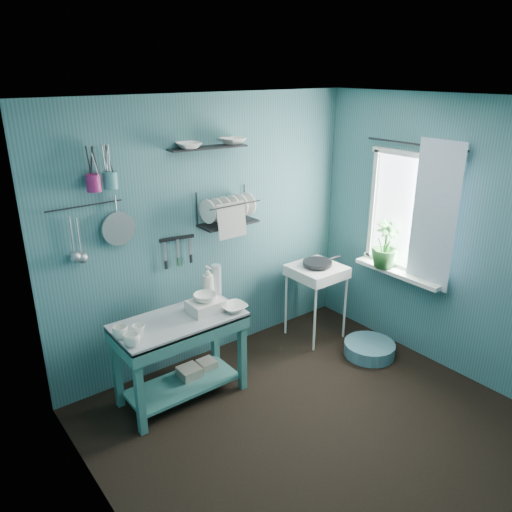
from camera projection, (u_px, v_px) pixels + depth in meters
floor at (316, 427)px, 3.98m from camera, size 3.20×3.20×0.00m
ceiling at (333, 101)px, 3.10m from camera, size 3.20×3.20×0.00m
wall_back at (209, 233)px, 4.65m from camera, size 3.20×0.00×3.20m
wall_left at (107, 360)px, 2.63m from camera, size 0.00×3.00×3.00m
wall_right at (451, 240)px, 4.46m from camera, size 0.00×3.00×3.00m
work_counter at (181, 359)px, 4.23m from camera, size 1.08×0.56×0.76m
mug_left at (132, 340)px, 3.69m from camera, size 0.12×0.12×0.10m
mug_mid at (139, 331)px, 3.82m from camera, size 0.14×0.14×0.09m
mug_right at (121, 332)px, 3.80m from camera, size 0.17×0.17×0.10m
wash_tub at (205, 306)px, 4.21m from camera, size 0.28×0.22×0.10m
tub_bowl at (205, 297)px, 4.18m from camera, size 0.19×0.20×0.06m
soap_bottle at (208, 282)px, 4.43m from camera, size 0.11×0.12×0.30m
water_bottle at (216, 280)px, 4.51m from camera, size 0.09×0.09×0.28m
counter_bowl at (234, 308)px, 4.24m from camera, size 0.22×0.22×0.05m
hotplate_stand at (315, 301)px, 5.23m from camera, size 0.51×0.51×0.79m
frying_pan at (317, 263)px, 5.07m from camera, size 0.30×0.30×0.03m
knife_strip at (177, 238)px, 4.42m from camera, size 0.32×0.07×0.03m
dish_rack at (228, 208)px, 4.54m from camera, size 0.56×0.26×0.32m
upper_shelf at (207, 147)px, 4.27m from camera, size 0.72×0.26×0.01m
shelf_bowl_left at (189, 155)px, 4.18m from camera, size 0.23×0.23×0.05m
shelf_bowl_right at (233, 145)px, 4.42m from camera, size 0.25×0.25×0.05m
utensil_cup_magenta at (94, 183)px, 3.77m from camera, size 0.11×0.11×0.13m
utensil_cup_teal at (110, 180)px, 3.84m from camera, size 0.11×0.11×0.13m
colander at (119, 229)px, 4.03m from camera, size 0.28×0.03×0.28m
ladle_outer at (72, 235)px, 3.82m from camera, size 0.01×0.01×0.30m
ladle_inner at (79, 237)px, 3.85m from camera, size 0.01×0.01×0.30m
hook_rail at (85, 206)px, 3.82m from camera, size 0.60×0.01×0.01m
window_glass at (410, 213)px, 4.73m from camera, size 0.00×1.10×1.10m
windowsill at (398, 273)px, 4.89m from camera, size 0.16×0.95×0.04m
curtain at (434, 216)px, 4.45m from camera, size 0.00×1.35×1.35m
curtain_rod at (415, 144)px, 4.47m from camera, size 0.02×1.05×0.02m
potted_plant at (385, 245)px, 4.89m from camera, size 0.26×0.26×0.47m
storage_tin_large at (190, 378)px, 4.42m from camera, size 0.18×0.18×0.22m
storage_tin_small at (207, 370)px, 4.56m from camera, size 0.15×0.15×0.20m
floor_basin at (369, 349)px, 4.98m from camera, size 0.50×0.50×0.13m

